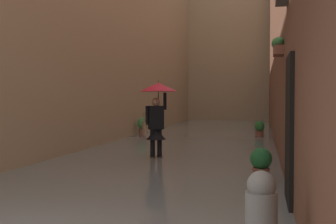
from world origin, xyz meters
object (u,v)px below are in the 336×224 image
potted_plant_far_left (261,165)px  potted_plant_far_right (142,126)px  person_wading (157,105)px  potted_plant_near_left (259,129)px

potted_plant_far_left → potted_plant_far_right: (4.79, -8.68, 0.06)m
person_wading → potted_plant_near_left: person_wading is taller
person_wading → potted_plant_far_left: person_wading is taller
potted_plant_far_left → person_wading: bearing=-45.7°
person_wading → potted_plant_far_left: bearing=134.3°
potted_plant_near_left → potted_plant_far_right: bearing=10.1°
person_wading → potted_plant_far_right: size_ratio=2.51×
potted_plant_near_left → potted_plant_far_right: (4.69, 0.84, 0.10)m
potted_plant_near_left → potted_plant_far_left: bearing=90.6°
potted_plant_near_left → potted_plant_far_right: 4.76m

